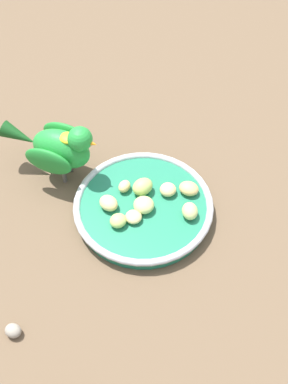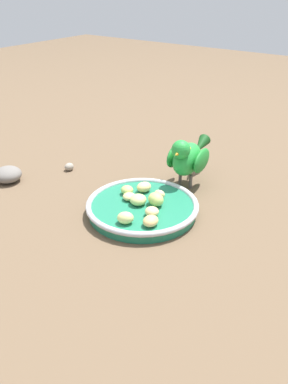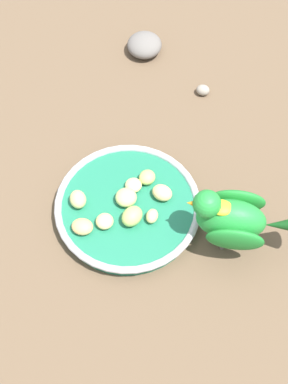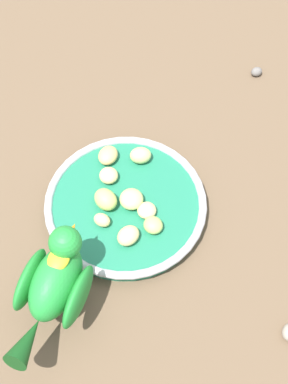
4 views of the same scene
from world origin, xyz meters
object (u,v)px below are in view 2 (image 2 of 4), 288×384
(apple_piece_0, at_px, (156,199))
(pebble_0, at_px, (69,167))
(rock_large, at_px, (8,174))
(apple_piece_6, at_px, (152,212))
(feeding_bowl, at_px, (142,207))
(parrot, at_px, (188,157))
(apple_piece_5, at_px, (129,197))
(apple_piece_8, at_px, (151,221))
(apple_piece_3, at_px, (125,218))
(apple_piece_1, at_px, (138,200))
(apple_piece_4, at_px, (144,187))
(apple_piece_7, at_px, (160,194))
(apple_piece_2, at_px, (127,190))

(apple_piece_0, bearing_deg, pebble_0, -99.37)
(rock_large, height_order, pebble_0, rock_large)
(rock_large, bearing_deg, apple_piece_6, 96.16)
(feeding_bowl, xyz_separation_m, parrot, (-0.17, 0.01, 0.06))
(apple_piece_5, bearing_deg, apple_piece_8, 59.50)
(apple_piece_5, bearing_deg, apple_piece_3, 33.25)
(apple_piece_8, bearing_deg, parrot, -166.98)
(apple_piece_0, xyz_separation_m, apple_piece_6, (0.04, 0.02, -0.00))
(apple_piece_1, xyz_separation_m, apple_piece_5, (-0.00, -0.03, -0.00))
(apple_piece_3, xyz_separation_m, apple_piece_4, (-0.13, -0.05, -0.00))
(apple_piece_8, bearing_deg, apple_piece_4, -138.95)
(apple_piece_4, height_order, apple_piece_7, apple_piece_4)
(parrot, distance_m, rock_large, 0.44)
(apple_piece_0, relative_size, rock_large, 0.55)
(parrot, bearing_deg, apple_piece_1, -12.81)
(apple_piece_0, height_order, pebble_0, apple_piece_0)
(apple_piece_2, relative_size, apple_piece_4, 0.84)
(apple_piece_0, height_order, apple_piece_1, apple_piece_0)
(parrot, distance_m, pebble_0, 0.31)
(apple_piece_1, distance_m, apple_piece_5, 0.03)
(apple_piece_0, xyz_separation_m, apple_piece_5, (0.01, -0.06, -0.01))
(apple_piece_8, distance_m, pebble_0, 0.36)
(apple_piece_1, bearing_deg, pebble_0, -104.24)
(feeding_bowl, xyz_separation_m, apple_piece_4, (-0.05, -0.03, 0.02))
(apple_piece_0, distance_m, apple_piece_4, 0.07)
(apple_piece_3, bearing_deg, apple_piece_4, -159.50)
(apple_piece_5, relative_size, rock_large, 0.41)
(apple_piece_7, bearing_deg, apple_piece_0, 19.88)
(apple_piece_2, bearing_deg, apple_piece_4, 143.67)
(feeding_bowl, height_order, apple_piece_7, apple_piece_7)
(apple_piece_8, height_order, rock_large, apple_piece_8)
(feeding_bowl, relative_size, apple_piece_5, 8.62)
(apple_piece_1, distance_m, parrot, 0.18)
(apple_piece_1, distance_m, apple_piece_6, 0.05)
(parrot, bearing_deg, apple_piece_8, 5.54)
(apple_piece_4, relative_size, apple_piece_5, 1.22)
(feeding_bowl, height_order, apple_piece_4, apple_piece_4)
(apple_piece_5, distance_m, apple_piece_7, 0.07)
(apple_piece_5, bearing_deg, rock_large, -77.98)
(apple_piece_1, xyz_separation_m, apple_piece_8, (0.05, 0.07, -0.00))
(apple_piece_3, relative_size, pebble_0, 1.31)
(apple_piece_6, relative_size, apple_piece_7, 1.14)
(apple_piece_2, bearing_deg, apple_piece_5, 47.38)
(apple_piece_0, bearing_deg, parrot, -174.15)
(feeding_bowl, bearing_deg, apple_piece_5, -89.75)
(apple_piece_8, distance_m, rock_large, 0.41)
(apple_piece_5, bearing_deg, apple_piece_2, -132.62)
(apple_piece_2, bearing_deg, feeding_bowl, 71.83)
(apple_piece_5, xyz_separation_m, rock_large, (0.07, -0.32, -0.01))
(apple_piece_0, height_order, apple_piece_7, apple_piece_0)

